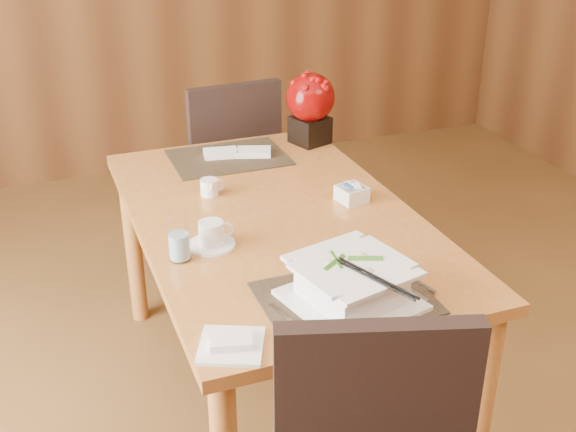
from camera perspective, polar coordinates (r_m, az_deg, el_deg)
name	(u,v)px	position (r m, az deg, el deg)	size (l,w,h in m)	color
dining_table	(276,241)	(2.45, -0.97, -1.95)	(0.90, 1.50, 0.75)	#BC7434
placemat_near	(345,298)	(1.96, 4.54, -6.47)	(0.45, 0.33, 0.01)	black
placemat_far	(228,157)	(2.88, -4.73, 4.63)	(0.45, 0.33, 0.01)	black
soup_setting	(352,284)	(1.91, 5.04, -5.40)	(0.37, 0.37, 0.12)	white
coffee_cup	(211,236)	(2.21, -6.07, -1.58)	(0.14, 0.14, 0.08)	white
water_glass	(179,236)	(2.13, -8.64, -1.57)	(0.07, 0.07, 0.16)	silver
creamer_jug	(209,187)	(2.55, -6.24, 2.27)	(0.08, 0.08, 0.06)	white
sugar_caddy	(352,194)	(2.50, 5.05, 1.76)	(0.09, 0.09, 0.05)	white
berry_decor	(310,104)	(2.99, 1.78, 8.85)	(0.20, 0.20, 0.30)	black
napkins_far	(240,152)	(2.89, -3.83, 5.04)	(0.27, 0.09, 0.02)	white
bread_plate	(231,346)	(1.78, -4.51, -10.18)	(0.15, 0.15, 0.01)	white
far_chair	(228,166)	(3.38, -4.77, 3.98)	(0.47, 0.48, 0.95)	black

